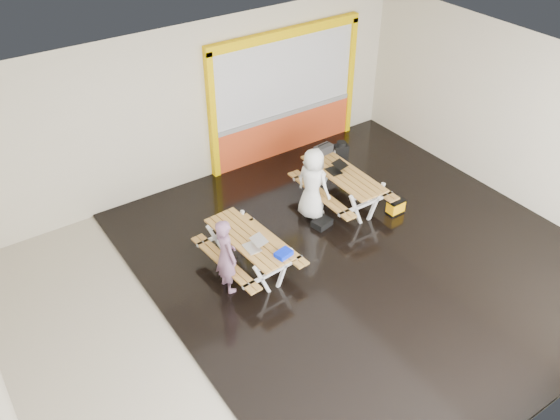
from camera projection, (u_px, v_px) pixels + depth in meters
room at (312, 199)px, 9.31m from camera, size 10.02×8.02×3.52m
deck at (362, 254)px, 10.89m from camera, size 7.50×7.98×0.05m
kiosk at (285, 97)px, 13.13m from camera, size 3.88×0.16×3.00m
picnic_table_left at (249, 245)px, 10.22m from camera, size 1.38×1.93×0.74m
picnic_table_right at (342, 180)px, 11.85m from camera, size 1.38×2.00×0.80m
person_left at (226, 255)px, 9.69m from camera, size 0.36×0.53×1.43m
person_right at (313, 184)px, 11.35m from camera, size 0.68×0.84×1.49m
laptop_left at (254, 245)px, 9.88m from camera, size 0.37×0.33×0.15m
laptop_right at (336, 169)px, 11.77m from camera, size 0.39×0.35×0.15m
blue_pouch at (284, 254)px, 9.71m from camera, size 0.31×0.25×0.08m
toolbox at (323, 149)px, 12.31m from camera, size 0.42×0.24×0.23m
backpack at (341, 152)px, 12.54m from camera, size 0.35×0.28×0.50m
dark_case at (322, 223)px, 11.50m from camera, size 0.42×0.35×0.14m
fluke_bag at (396, 207)px, 11.81m from camera, size 0.36×0.24×0.31m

